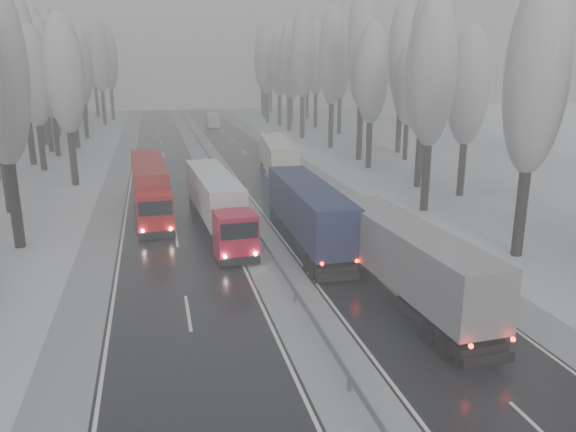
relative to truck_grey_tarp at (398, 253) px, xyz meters
name	(u,v)px	position (x,y,z in m)	size (l,w,h in m)	color
carriageway_right	(303,207)	(0.04, 18.41, -2.32)	(7.50, 200.00, 0.03)	black
carriageway_left	(173,215)	(-10.46, 18.41, -2.32)	(7.50, 200.00, 0.03)	black
median_slush	(240,211)	(-5.21, 18.41, -2.32)	(3.00, 200.00, 0.04)	#929499
shoulder_right	(360,204)	(4.99, 18.41, -2.32)	(2.40, 200.00, 0.04)	#929499
shoulder_left	(106,219)	(-15.41, 18.41, -2.32)	(2.40, 200.00, 0.04)	#929499
median_guardrail	(240,204)	(-5.21, 18.39, -1.74)	(0.12, 200.00, 0.76)	slate
tree_16	(536,78)	(9.82, 4.07, 8.33)	(3.60, 3.60, 16.53)	black
tree_18	(433,73)	(9.29, 15.44, 8.36)	(3.60, 3.60, 16.58)	black
tree_19	(468,87)	(14.81, 19.44, 7.08)	(3.60, 3.60, 14.57)	black
tree_20	(424,77)	(12.68, 23.57, 7.81)	(3.60, 3.60, 15.71)	black
tree_21	(427,57)	(14.91, 27.57, 9.67)	(3.60, 3.60, 18.62)	black
tree_22	(372,74)	(11.81, 34.01, 7.91)	(3.60, 3.60, 15.86)	black
tree_23	(409,86)	(18.09, 38.01, 6.43)	(3.60, 3.60, 13.55)	black
tree_24	(362,47)	(12.68, 39.43, 10.85)	(3.60, 3.60, 20.49)	black
tree_25	(403,53)	(19.60, 43.43, 10.19)	(3.60, 3.60, 19.44)	black
tree_26	(332,57)	(12.35, 49.68, 9.77)	(3.60, 3.60, 18.78)	black
tree_27	(371,63)	(19.50, 53.68, 9.03)	(3.60, 3.60, 17.62)	black
tree_28	(303,54)	(11.13, 60.36, 10.30)	(3.60, 3.60, 19.62)	black
tree_29	(341,61)	(18.50, 64.36, 9.34)	(3.60, 3.60, 18.11)	black
tree_30	(289,62)	(11.35, 70.11, 9.18)	(3.60, 3.60, 17.86)	black
tree_31	(316,59)	(17.26, 74.11, 9.64)	(3.60, 3.60, 18.58)	black
tree_32	(280,64)	(11.42, 77.62, 8.84)	(3.60, 3.60, 17.33)	black
tree_33	(291,74)	(14.55, 81.62, 6.93)	(3.60, 3.60, 14.33)	black
tree_34	(267,62)	(10.52, 84.72, 9.03)	(3.60, 3.60, 17.63)	black
tree_35	(308,60)	(19.73, 88.72, 9.43)	(3.60, 3.60, 18.25)	black
tree_36	(263,54)	(11.82, 94.57, 10.68)	(3.60, 3.60, 20.23)	black
tree_37	(291,66)	(18.81, 98.57, 8.23)	(3.60, 3.60, 16.37)	black
tree_38	(262,61)	(13.52, 105.13, 9.25)	(3.60, 3.60, 17.97)	black
tree_39	(271,66)	(16.34, 109.13, 8.11)	(3.60, 3.60, 16.19)	black
tree_62	(65,75)	(-19.16, 32.13, 8.02)	(3.60, 3.60, 16.04)	black
tree_64	(33,77)	(-23.48, 41.12, 7.62)	(3.60, 3.60, 15.42)	black
tree_65	(20,52)	(-25.27, 45.12, 10.21)	(3.60, 3.60, 19.48)	black
tree_66	(50,76)	(-23.37, 50.75, 7.50)	(3.60, 3.60, 15.23)	black
tree_67	(42,66)	(-24.76, 54.75, 8.69)	(3.60, 3.60, 17.09)	black
tree_68	(70,68)	(-21.79, 57.52, 8.41)	(3.60, 3.60, 16.65)	black
tree_69	(35,55)	(-26.63, 61.52, 10.12)	(3.60, 3.60, 19.35)	black
tree_70	(80,65)	(-21.54, 67.60, 8.69)	(3.60, 3.60, 17.09)	black
tree_71	(50,54)	(-26.30, 71.60, 10.29)	(3.60, 3.60, 19.61)	black
tree_72	(71,73)	(-24.14, 76.94, 7.43)	(3.60, 3.60, 15.11)	black
tree_73	(55,64)	(-27.03, 80.94, 8.77)	(3.60, 3.60, 17.22)	black
tree_74	(99,55)	(-20.29, 87.73, 10.34)	(3.60, 3.60, 19.68)	black
tree_75	(50,59)	(-29.41, 91.73, 9.65)	(3.60, 3.60, 18.60)	black
tree_76	(109,59)	(-19.26, 97.13, 9.62)	(3.60, 3.60, 18.55)	black
tree_77	(83,73)	(-24.88, 101.13, 6.92)	(3.60, 3.60, 14.32)	black
tree_78	(93,56)	(-22.77, 103.72, 10.26)	(3.60, 3.60, 19.55)	black
tree_79	(82,64)	(-25.55, 107.72, 8.68)	(3.60, 3.60, 17.07)	black
truck_grey_tarp	(398,253)	(0.00, 0.00, 0.00)	(3.27, 15.70, 4.00)	#48484D
truck_blue_box	(304,207)	(-2.31, 9.55, 0.09)	(2.83, 16.24, 4.15)	#202151
truck_cream_box	(277,156)	(0.39, 30.09, 0.04)	(4.18, 16.00, 4.07)	beige
box_truck_distant	(212,120)	(-0.85, 79.18, -1.07)	(2.11, 6.69, 2.49)	silver
truck_red_white	(216,199)	(-7.52, 13.81, -0.07)	(3.16, 15.21, 3.88)	#B00924
truck_red_red	(150,183)	(-12.07, 20.05, -0.04)	(3.09, 15.39, 3.93)	#AF0A0C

